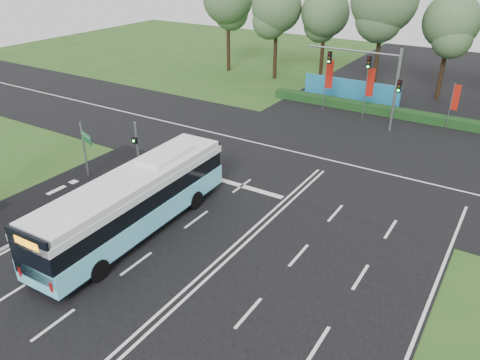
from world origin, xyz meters
name	(u,v)px	position (x,y,z in m)	size (l,w,h in m)	color
ground	(244,237)	(0.00, 0.00, 0.00)	(120.00, 120.00, 0.00)	#2A541C
road_main	(244,237)	(0.00, 0.00, 0.02)	(20.00, 120.00, 0.04)	black
road_cross	(329,160)	(0.00, 12.00, 0.03)	(120.00, 14.00, 0.05)	black
bike_path	(51,200)	(-12.50, -3.00, 0.03)	(5.00, 18.00, 0.06)	black
kerb_strip	(76,210)	(-10.10, -3.00, 0.06)	(0.25, 18.00, 0.12)	gray
city_bus	(135,202)	(-5.32, -2.71, 1.91)	(3.17, 13.27, 3.79)	#6CDEFB
pedestrian_signal	(137,147)	(-10.20, 2.63, 2.12)	(0.32, 0.44, 3.89)	gray
street_sign	(85,145)	(-12.65, 0.41, 2.52)	(1.49, 0.59, 4.01)	gray
banner_flag_left	(328,77)	(-4.90, 22.79, 3.24)	(0.73, 0.16, 5.00)	gray
banner_flag_mid	(369,86)	(-0.89, 22.64, 3.08)	(0.70, 0.08, 4.73)	gray
banner_flag_right	(454,100)	(6.22, 23.51, 2.68)	(0.60, 0.07, 4.08)	gray
traffic_light_gantry	(376,75)	(0.21, 20.50, 4.66)	(8.41, 0.28, 7.00)	gray
hedge	(381,110)	(0.00, 24.50, 0.40)	(22.00, 1.20, 0.80)	#123312
blue_hoarding	(351,90)	(-4.00, 27.00, 1.10)	(10.00, 0.30, 2.20)	teal
eucalyptus_row	(387,10)	(-2.75, 31.75, 8.47)	(42.08, 8.46, 12.82)	black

